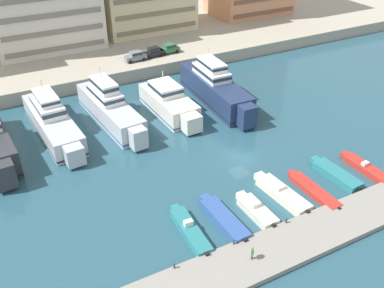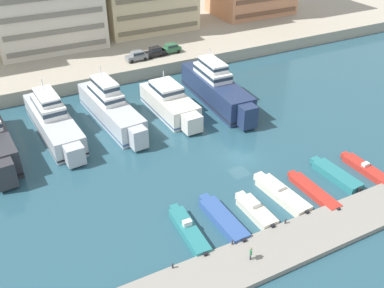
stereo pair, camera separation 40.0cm
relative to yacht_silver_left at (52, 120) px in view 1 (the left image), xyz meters
The scene contains 21 objects.
ground_plane 27.54m from the yacht_silver_left, 41.04° to the right, with size 400.00×400.00×0.00m, color #285160.
quay_promenade 50.95m from the yacht_silver_left, 66.01° to the left, with size 180.00×70.00×2.36m, color #ADA38E.
pier_dock 39.90m from the yacht_silver_left, 58.69° to the right, with size 120.00×5.37×0.62m, color gray.
yacht_silver_left is the anchor object (origin of this frame).
yacht_silver_mid_left 8.57m from the yacht_silver_left, ahead, with size 5.53×19.99×8.13m.
yacht_ivory_center_left 17.81m from the yacht_silver_left, ahead, with size 5.17×15.65×6.33m.
yacht_navy_center 26.13m from the yacht_silver_left, ahead, with size 5.06×20.88×8.54m.
motorboat_teal_far_left 28.87m from the yacht_silver_left, 73.97° to the right, with size 1.97×8.29×1.53m.
motorboat_blue_left 30.37m from the yacht_silver_left, 66.52° to the right, with size 2.24×8.47×0.94m.
motorboat_cream_mid_left 32.63m from the yacht_silver_left, 60.62° to the right, with size 2.08×6.55×1.46m.
motorboat_cream_center_left 34.13m from the yacht_silver_left, 53.28° to the right, with size 2.81×8.70×1.36m.
motorboat_red_center 37.48m from the yacht_silver_left, 49.73° to the right, with size 1.81×8.43×0.80m.
motorboat_teal_center_right 39.76m from the yacht_silver_left, 43.59° to the right, with size 2.44×7.84×0.92m.
motorboat_red_mid_right 43.61m from the yacht_silver_left, 40.55° to the right, with size 1.80×8.10×1.23m.
car_grey_far_left 24.60m from the yacht_silver_left, 39.15° to the left, with size 4.19×2.10×1.80m.
car_black_left 28.00m from the yacht_silver_left, 34.86° to the left, with size 4.23×2.20×1.80m.
car_green_mid_left 31.04m from the yacht_silver_left, 31.63° to the left, with size 4.20×2.13×1.80m.
pedestrian_mid_deck 35.96m from the yacht_silver_left, 71.48° to the right, with size 0.40×0.52×1.56m.
bollard_west 31.93m from the yacht_silver_left, 82.34° to the right, with size 0.20×0.20×0.61m.
bollard_west_mid 33.47m from the yacht_silver_left, 70.95° to the right, with size 0.20×0.20×0.61m.
bollard_east_mid 36.20m from the yacht_silver_left, 60.93° to the right, with size 0.20×0.20×0.61m.
Camera 1 is at (-28.03, -39.07, 32.36)m, focal length 40.00 mm.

